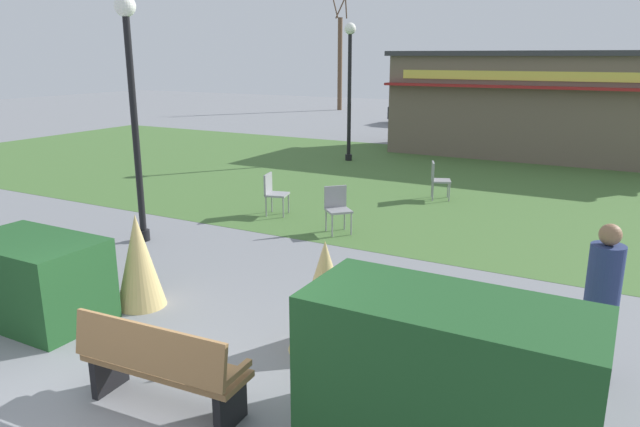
{
  "coord_description": "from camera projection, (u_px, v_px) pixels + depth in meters",
  "views": [
    {
      "loc": [
        3.96,
        -3.27,
        3.3
      ],
      "look_at": [
        0.1,
        3.79,
        1.13
      ],
      "focal_mm": 32.86,
      "sensor_mm": 36.0,
      "label": 1
    }
  ],
  "objects": [
    {
      "name": "ornamental_grass_behind_far",
      "position": [
        325.0,
        294.0,
        6.75
      ],
      "size": [
        0.77,
        0.77,
        1.29
      ],
      "primitive_type": "cone",
      "color": "tan",
      "rests_on": "ground_plane"
    },
    {
      "name": "cafe_chair_west",
      "position": [
        337.0,
        205.0,
        11.2
      ],
      "size": [
        0.62,
        0.62,
        0.89
      ],
      "color": "gray",
      "rests_on": "ground_plane"
    },
    {
      "name": "ornamental_grass_behind_left",
      "position": [
        374.0,
        329.0,
        5.89
      ],
      "size": [
        0.52,
        0.52,
        1.29
      ],
      "primitive_type": "cone",
      "color": "tan",
      "rests_on": "ground_plane"
    },
    {
      "name": "parked_car_center_slot",
      "position": [
        549.0,
        117.0,
        26.11
      ],
      "size": [
        4.26,
        2.17,
        1.2
      ],
      "color": "navy",
      "rests_on": "ground_plane"
    },
    {
      "name": "cafe_chair_center",
      "position": [
        437.0,
        177.0,
        13.78
      ],
      "size": [
        0.57,
        0.57,
        0.89
      ],
      "color": "gray",
      "rests_on": "ground_plane"
    },
    {
      "name": "ground_plane",
      "position": [
        116.0,
        421.0,
        5.46
      ],
      "size": [
        80.0,
        80.0,
        0.0
      ],
      "primitive_type": "plane",
      "color": "slate"
    },
    {
      "name": "tree_left_bg",
      "position": [
        340.0,
        62.0,
        35.95
      ],
      "size": [
        0.91,
        0.96,
        6.58
      ],
      "color": "brown",
      "rests_on": "ground_plane"
    },
    {
      "name": "hedge_right",
      "position": [
        446.0,
        376.0,
        4.96
      ],
      "size": [
        2.43,
        1.1,
        1.36
      ],
      "primitive_type": "cube",
      "color": "#1E4C23",
      "rests_on": "ground_plane"
    },
    {
      "name": "lawn_patch",
      "position": [
        460.0,
        186.0,
        15.32
      ],
      "size": [
        36.0,
        12.0,
        0.01
      ],
      "primitive_type": "cube",
      "color": "#446B33",
      "rests_on": "ground_plane"
    },
    {
      "name": "lamppost_far",
      "position": [
        350.0,
        76.0,
        18.35
      ],
      "size": [
        0.36,
        0.36,
        4.28
      ],
      "color": "black",
      "rests_on": "ground_plane"
    },
    {
      "name": "ornamental_grass_behind_right",
      "position": [
        321.0,
        311.0,
        6.69
      ],
      "size": [
        0.77,
        0.77,
        0.97
      ],
      "primitive_type": "cone",
      "color": "tan",
      "rests_on": "ground_plane"
    },
    {
      "name": "ornamental_grass_behind_center",
      "position": [
        139.0,
        261.0,
        7.84
      ],
      "size": [
        0.66,
        0.66,
        1.29
      ],
      "primitive_type": "cone",
      "color": "tan",
      "rests_on": "ground_plane"
    },
    {
      "name": "food_kiosk",
      "position": [
        552.0,
        104.0,
        19.39
      ],
      "size": [
        10.45,
        4.06,
        3.45
      ],
      "color": "#6B5B4C",
      "rests_on": "ground_plane"
    },
    {
      "name": "parked_car_west_slot",
      "position": [
        434.0,
        112.0,
        28.57
      ],
      "size": [
        4.33,
        2.31,
        1.2
      ],
      "color": "black",
      "rests_on": "ground_plane"
    },
    {
      "name": "cafe_chair_east",
      "position": [
        273.0,
        191.0,
        12.43
      ],
      "size": [
        0.54,
        0.54,
        0.89
      ],
      "color": "gray",
      "rests_on": "ground_plane"
    },
    {
      "name": "park_bench",
      "position": [
        160.0,
        366.0,
        5.51
      ],
      "size": [
        1.73,
        0.63,
        0.95
      ],
      "color": "olive",
      "rests_on": "ground_plane"
    },
    {
      "name": "hedge_left",
      "position": [
        35.0,
        280.0,
        7.47
      ],
      "size": [
        1.8,
        1.1,
        1.07
      ],
      "primitive_type": "cube",
      "color": "#1E4C23",
      "rests_on": "ground_plane"
    },
    {
      "name": "person_strolling",
      "position": [
        601.0,
        301.0,
        6.01
      ],
      "size": [
        0.34,
        0.34,
        1.69
      ],
      "rotation": [
        0.0,
        0.0,
        5.01
      ],
      "color": "#23232D",
      "rests_on": "ground_plane"
    },
    {
      "name": "lamppost_mid",
      "position": [
        132.0,
        92.0,
        10.12
      ],
      "size": [
        0.36,
        0.36,
        4.28
      ],
      "color": "black",
      "rests_on": "ground_plane"
    }
  ]
}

